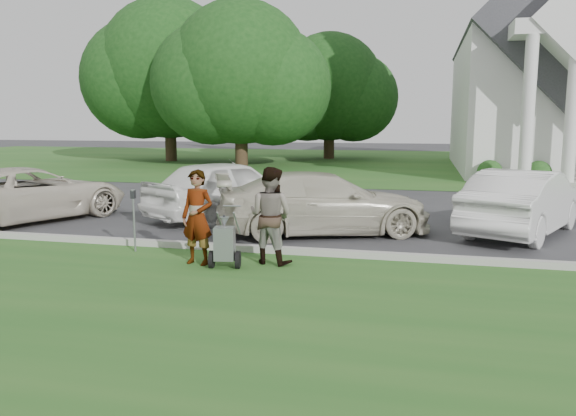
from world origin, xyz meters
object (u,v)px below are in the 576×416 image
at_px(striping_cart, 225,245).
at_px(person_right, 270,216).
at_px(car_c, 323,203).
at_px(car_d, 523,202).
at_px(car_b, 227,188).
at_px(tree_left, 240,79).
at_px(person_left, 197,218).
at_px(parking_meter_near, 134,213).
at_px(tree_back, 329,92).
at_px(car_a, 30,194).
at_px(church, 548,60).
at_px(tree_far, 168,75).

distance_m(striping_cart, person_right, 1.01).
bearing_deg(car_c, car_d, -98.79).
bearing_deg(striping_cart, car_b, 98.79).
height_order(tree_left, person_right, tree_left).
xyz_separation_m(striping_cart, person_left, (-0.58, 0.14, 0.44)).
bearing_deg(person_left, parking_meter_near, 168.94).
xyz_separation_m(tree_back, car_d, (9.00, -26.09, -3.95)).
relative_size(tree_left, car_a, 2.02).
relative_size(person_right, car_a, 0.35).
distance_m(person_left, car_c, 3.90).
xyz_separation_m(striping_cart, car_b, (-1.80, 5.23, 0.38)).
xyz_separation_m(church, tree_back, (-13.01, 6.87, -1.21)).
bearing_deg(tree_far, person_left, -63.83).
xyz_separation_m(person_left, car_b, (-1.22, 5.10, -0.07)).
bearing_deg(car_d, person_right, 64.26).
xyz_separation_m(church, car_c, (-8.65, -20.29, -5.20)).
relative_size(person_right, car_c, 0.36).
bearing_deg(car_d, tree_back, -45.68).
bearing_deg(tree_far, car_c, -57.04).
bearing_deg(person_left, striping_cart, -3.03).
bearing_deg(person_right, car_d, -126.74).
bearing_deg(tree_left, car_c, -66.41).
relative_size(person_right, parking_meter_near, 1.40).
xyz_separation_m(striping_cart, car_c, (1.20, 3.60, 0.30)).
bearing_deg(person_left, tree_far, 126.40).
height_order(church, person_left, church).
xyz_separation_m(person_left, person_right, (1.30, 0.40, 0.02)).
height_order(church, parking_meter_near, church).
height_order(church, striping_cart, church).
bearing_deg(car_c, striping_cart, 139.83).
bearing_deg(striping_cart, car_c, 61.39).
bearing_deg(striping_cart, church, 57.39).
xyz_separation_m(church, tree_left, (-17.01, -1.13, -0.83)).
relative_size(church, parking_meter_near, 18.50).
xyz_separation_m(tree_left, tree_back, (4.00, 8.00, -0.38)).
bearing_deg(person_left, person_right, 27.34).
height_order(tree_left, car_c, tree_left).
bearing_deg(person_right, tree_far, -46.87).
xyz_separation_m(church, parking_meter_near, (-12.09, -23.10, -5.12)).
bearing_deg(striping_cart, car_d, 28.47).
height_order(tree_far, car_d, tree_far).
distance_m(tree_back, striping_cart, 31.22).
height_order(tree_back, car_a, tree_back).
relative_size(car_a, car_b, 1.09).
height_order(church, car_c, church).
relative_size(church, tree_far, 2.07).
bearing_deg(parking_meter_near, person_left, -21.29).
bearing_deg(car_c, parking_meter_near, 107.55).
height_order(tree_back, person_right, tree_back).
distance_m(tree_left, tree_far, 6.73).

